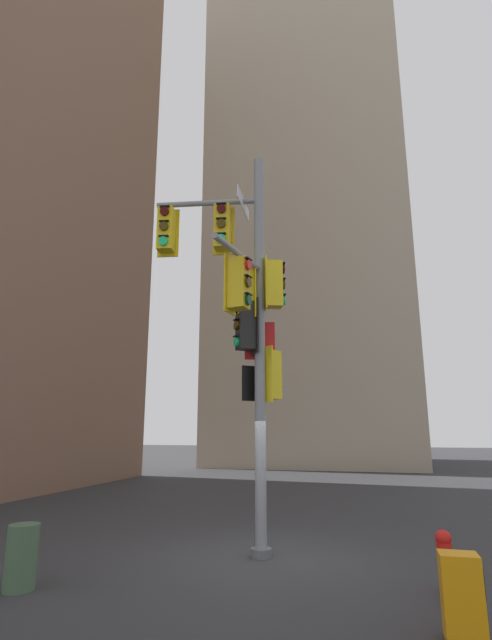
% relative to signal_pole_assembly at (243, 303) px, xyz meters
% --- Properties ---
extents(ground, '(120.00, 120.00, 0.00)m').
position_rel_signal_pole_assembly_xyz_m(ground, '(0.33, 0.15, -4.92)').
color(ground, '#2D2D30').
extents(building_mid_block, '(13.68, 13.68, 49.64)m').
position_rel_signal_pole_assembly_xyz_m(building_mid_block, '(-1.31, 26.32, 19.90)').
color(building_mid_block, tan).
rests_on(building_mid_block, ground).
extents(signal_pole_assembly, '(2.88, 2.65, 8.28)m').
position_rel_signal_pole_assembly_xyz_m(signal_pole_assembly, '(0.00, 0.00, 0.00)').
color(signal_pole_assembly, gray).
rests_on(signal_pole_assembly, ground).
extents(fire_hydrant, '(0.33, 0.23, 0.89)m').
position_rel_signal_pole_assembly_xyz_m(fire_hydrant, '(3.40, -1.25, -4.45)').
color(fire_hydrant, red).
rests_on(fire_hydrant, ground).
extents(newspaper_box, '(0.45, 0.36, 0.92)m').
position_rel_signal_pole_assembly_xyz_m(newspaper_box, '(3.37, -2.81, -4.46)').
color(newspaper_box, orange).
rests_on(newspaper_box, ground).
extents(trash_bin, '(0.46, 0.46, 0.92)m').
position_rel_signal_pole_assembly_xyz_m(trash_bin, '(-2.76, -2.60, -4.46)').
color(trash_bin, '#3F593F').
rests_on(trash_bin, ground).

